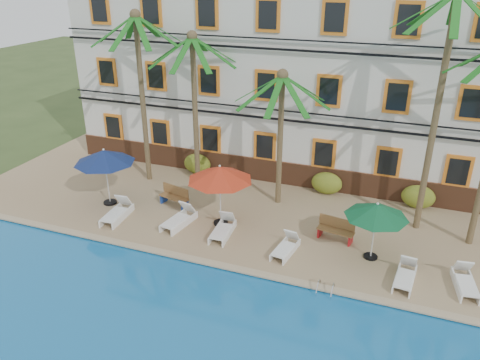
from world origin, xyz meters
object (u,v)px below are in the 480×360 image
at_px(umbrella_blue, 104,157).
at_px(lounger_f, 465,282).
at_px(lounger_b, 179,219).
at_px(bench_left, 175,196).
at_px(umbrella_green, 377,211).
at_px(palm_c, 281,118).
at_px(palm_d, 441,87).
at_px(umbrella_red, 220,174).
at_px(palm_b, 194,89).
at_px(lounger_d, 286,247).
at_px(lounger_c, 223,229).
at_px(palm_a, 141,76).
at_px(lounger_e, 405,275).
at_px(pool_ladder, 325,291).
at_px(lounger_a, 117,212).
at_px(bench_right, 336,229).

height_order(umbrella_blue, lounger_f, umbrella_blue).
relative_size(lounger_b, bench_left, 1.27).
bearing_deg(umbrella_green, palm_c, 145.17).
height_order(palm_d, umbrella_red, palm_d).
distance_m(palm_b, lounger_d, 8.97).
height_order(palm_d, lounger_c, palm_d).
bearing_deg(umbrella_blue, palm_a, 84.63).
height_order(palm_b, umbrella_green, palm_b).
bearing_deg(lounger_e, umbrella_red, 168.88).
bearing_deg(palm_b, lounger_d, -38.36).
bearing_deg(bench_left, pool_ladder, -26.38).
relative_size(umbrella_blue, pool_ladder, 3.71).
bearing_deg(palm_d, lounger_b, -160.63).
xyz_separation_m(palm_c, umbrella_green, (4.66, -3.24, -2.09)).
xyz_separation_m(palm_d, lounger_a, (-12.44, -3.82, -5.77)).
xyz_separation_m(palm_c, lounger_a, (-6.21, -4.02, -3.82)).
distance_m(palm_b, umbrella_green, 10.39).
bearing_deg(pool_ladder, palm_d, 63.86).
distance_m(palm_a, bench_left, 6.01).
relative_size(palm_c, lounger_e, 3.50).
xyz_separation_m(lounger_a, bench_left, (1.81, 2.02, 0.17)).
bearing_deg(umbrella_green, umbrella_blue, 178.50).
xyz_separation_m(palm_a, lounger_c, (5.79, -3.85, -5.11)).
bearing_deg(lounger_d, pool_ladder, -43.50).
bearing_deg(pool_ladder, palm_c, 120.26).
bearing_deg(umbrella_blue, umbrella_red, 0.57).
bearing_deg(pool_ladder, bench_right, 94.48).
distance_m(umbrella_blue, lounger_e, 13.57).
xyz_separation_m(umbrella_blue, umbrella_red, (5.64, 0.06, 0.01)).
relative_size(palm_c, palm_d, 0.65).
xyz_separation_m(umbrella_blue, lounger_e, (13.33, -1.46, -2.09)).
xyz_separation_m(lounger_e, bench_left, (-10.36, 2.38, 0.20)).
distance_m(bench_left, bench_right, 7.57).
relative_size(umbrella_blue, umbrella_red, 0.99).
bearing_deg(palm_d, bench_left, -170.37).
xyz_separation_m(umbrella_red, lounger_f, (9.65, -1.15, -2.10)).
distance_m(palm_c, lounger_a, 8.33).
relative_size(umbrella_green, bench_right, 1.53).
xyz_separation_m(lounger_c, lounger_d, (2.81, -0.38, -0.02)).
xyz_separation_m(palm_b, bench_left, (0.12, -2.71, -4.41)).
height_order(umbrella_red, lounger_d, umbrella_red).
height_order(umbrella_red, bench_left, umbrella_red).
xyz_separation_m(umbrella_red, lounger_a, (-4.48, -1.15, -2.08)).
xyz_separation_m(palm_b, umbrella_green, (9.18, -3.95, -2.85)).
xyz_separation_m(palm_b, palm_d, (10.74, -0.91, 1.19)).
distance_m(palm_c, lounger_b, 6.22).
bearing_deg(palm_d, palm_b, 175.17).
height_order(palm_c, bench_right, palm_c).
height_order(lounger_b, lounger_c, lounger_b).
height_order(lounger_a, lounger_c, lounger_a).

